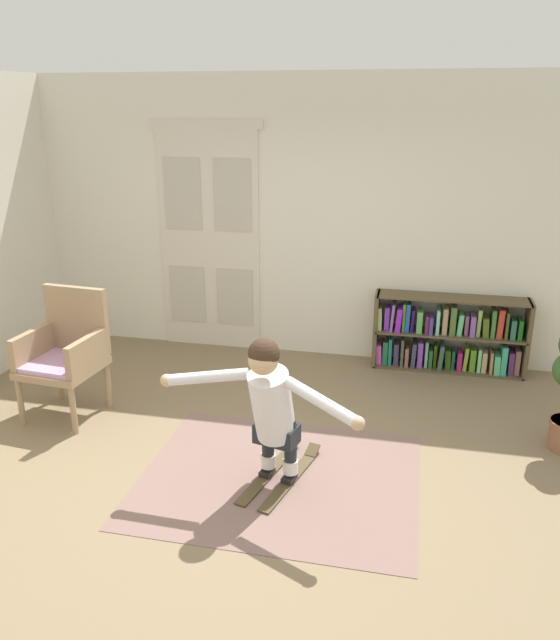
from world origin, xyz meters
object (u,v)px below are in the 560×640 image
(bookshelf, at_px, (448,337))
(skis_pair, at_px, (281,473))
(wicker_chair, at_px, (66,350))
(person_skier, at_px, (271,402))

(bookshelf, distance_m, skis_pair, 2.63)
(wicker_chair, distance_m, person_skier, 2.14)
(skis_pair, distance_m, person_skier, 0.67)
(wicker_chair, bearing_deg, skis_pair, -16.78)
(wicker_chair, distance_m, skis_pair, 2.20)
(person_skier, bearing_deg, bookshelf, 62.54)
(wicker_chair, height_order, person_skier, person_skier)
(wicker_chair, bearing_deg, person_skier, -21.09)
(skis_pair, bearing_deg, bookshelf, 61.71)
(bookshelf, bearing_deg, skis_pair, -118.29)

